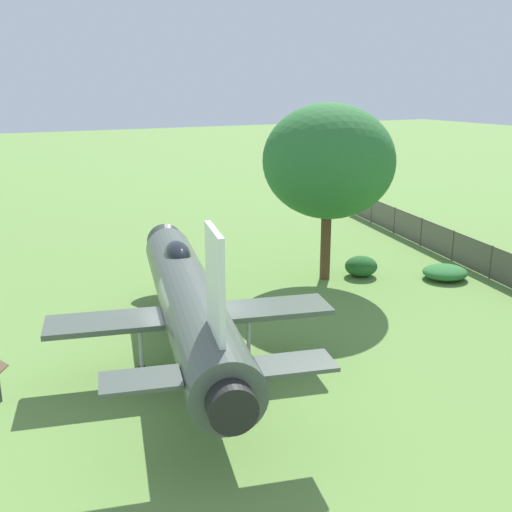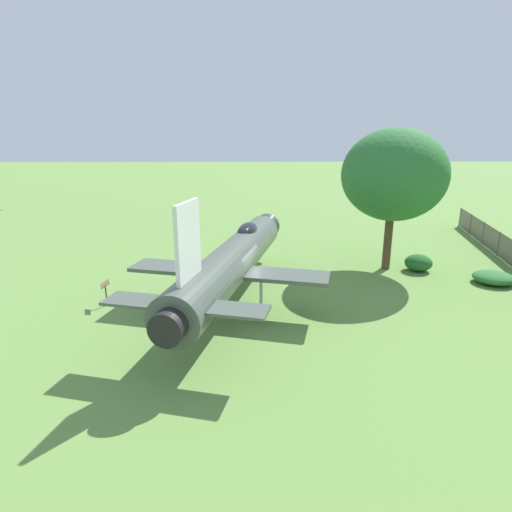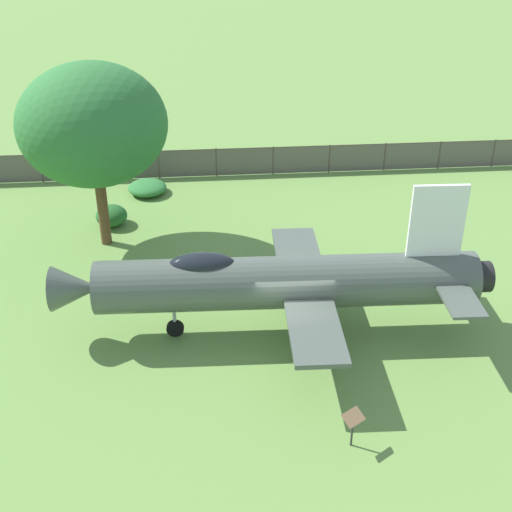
# 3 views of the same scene
# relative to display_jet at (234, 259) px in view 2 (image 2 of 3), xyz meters

# --- Properties ---
(ground_plane) EXTENTS (200.00, 200.00, 0.00)m
(ground_plane) POSITION_rel_display_jet_xyz_m (-0.09, -0.38, -2.05)
(ground_plane) COLOR #668E42
(display_jet) EXTENTS (8.64, 14.48, 5.40)m
(display_jet) POSITION_rel_display_jet_xyz_m (0.00, 0.00, 0.00)
(display_jet) COLOR #4C564C
(display_jet) RESTS_ON ground_plane
(shade_tree) EXTENTS (5.55, 5.95, 7.73)m
(shade_tree) POSITION_rel_display_jet_xyz_m (8.42, 4.84, 3.20)
(shade_tree) COLOR brown
(shade_tree) RESTS_ON ground_plane
(shrub_near_fence) EXTENTS (2.03, 1.90, 0.61)m
(shrub_near_fence) POSITION_rel_display_jet_xyz_m (13.18, 2.31, -1.75)
(shrub_near_fence) COLOR #2D7033
(shrub_near_fence) RESTS_ON ground_plane
(shrub_by_tree) EXTENTS (1.50, 1.41, 0.92)m
(shrub_by_tree) POSITION_rel_display_jet_xyz_m (10.10, 4.41, -1.59)
(shrub_by_tree) COLOR #235B26
(shrub_by_tree) RESTS_ON ground_plane
(info_plaque) EXTENTS (0.59, 0.70, 1.14)m
(info_plaque) POSITION_rel_display_jet_xyz_m (-5.71, -0.35, -1.20)
(info_plaque) COLOR #333333
(info_plaque) RESTS_ON ground_plane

